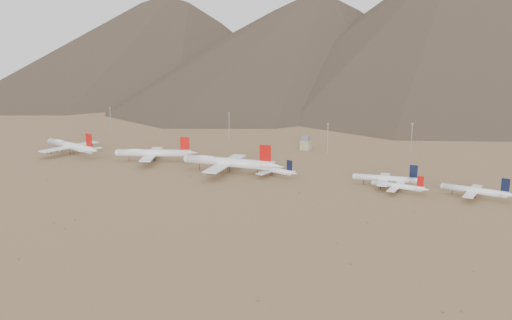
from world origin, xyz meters
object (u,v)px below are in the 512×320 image
at_px(widebody_west, 71,146).
at_px(narrowbody_b, 387,179).
at_px(control_tower, 306,144).
at_px(widebody_centre, 153,153).
at_px(narrowbody_a, 272,170).
at_px(widebody_east, 228,162).

xyz_separation_m(widebody_west, narrowbody_b, (259.28, 5.26, -1.94)).
relative_size(widebody_west, control_tower, 5.55).
height_order(widebody_west, widebody_centre, widebody_west).
xyz_separation_m(widebody_centre, narrowbody_a, (101.92, -4.43, -2.44)).
bearing_deg(control_tower, narrowbody_b, -45.73).
xyz_separation_m(narrowbody_b, control_tower, (-85.30, 87.50, 0.27)).
bearing_deg(widebody_west, widebody_centre, 18.72).
xyz_separation_m(widebody_east, control_tower, (27.55, 96.91, -2.48)).
bearing_deg(widebody_west, narrowbody_b, 16.50).
distance_m(widebody_centre, narrowbody_a, 102.04).
bearing_deg(widebody_west, control_tower, 43.40).
distance_m(widebody_west, control_tower, 197.18).
relative_size(narrowbody_a, control_tower, 3.32).
relative_size(widebody_centre, narrowbody_a, 1.57).
height_order(narrowbody_a, control_tower, narrowbody_a).
bearing_deg(narrowbody_a, widebody_east, -160.27).
bearing_deg(widebody_centre, widebody_west, 162.21).
xyz_separation_m(widebody_west, widebody_east, (146.43, -4.14, 0.81)).
height_order(widebody_east, narrowbody_b, widebody_east).
height_order(widebody_east, control_tower, widebody_east).
bearing_deg(widebody_east, narrowbody_b, 1.58).
relative_size(widebody_west, widebody_east, 0.87).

